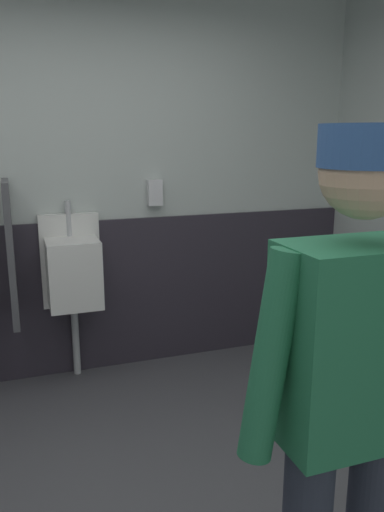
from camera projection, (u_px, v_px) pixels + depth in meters
wall_back at (64, 173)px, 3.44m from camera, size 4.83×0.12×2.83m
wainscot_band_back at (73, 299)px, 3.57m from camera, size 4.23×0.03×1.09m
urinal_middle at (72, 272)px, 3.38m from camera, size 0.40×0.34×1.24m
privacy_divider_panel at (11, 253)px, 3.16m from camera, size 0.04×0.40×0.90m
person at (352, 387)px, 1.37m from camera, size 0.62×0.60×1.69m
soap_dispenser at (155, 193)px, 3.57m from camera, size 0.10×0.07×0.18m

